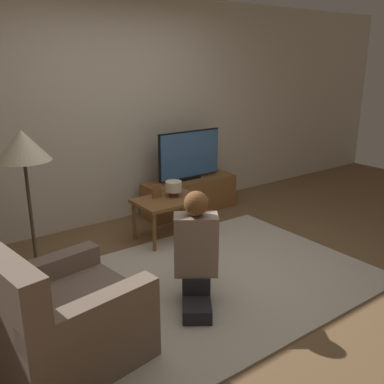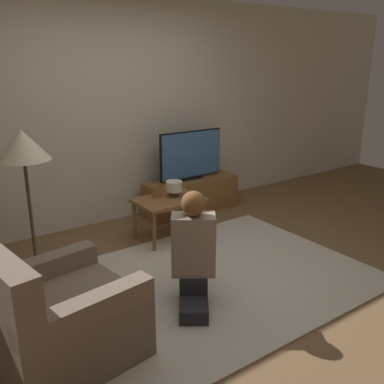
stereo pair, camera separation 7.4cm
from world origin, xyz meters
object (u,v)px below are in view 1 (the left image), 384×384
object	(u,v)px
armchair	(63,323)
person_kneeling	(196,249)
table_lamp	(174,187)
coffee_table	(169,204)
tv	(189,155)
floor_lamp	(23,152)

from	to	relation	value
armchair	person_kneeling	world-z (taller)	person_kneeling
table_lamp	coffee_table	bearing A→B (deg)	-156.68
table_lamp	tv	bearing A→B (deg)	41.82
floor_lamp	table_lamp	xyz separation A→B (m)	(1.52, 0.01, -0.58)
tv	armchair	distance (m)	3.03
tv	table_lamp	bearing A→B (deg)	-138.18
tv	person_kneeling	bearing A→B (deg)	-124.71
armchair	person_kneeling	bearing A→B (deg)	-95.63
floor_lamp	table_lamp	distance (m)	1.63
coffee_table	armchair	size ratio (longest dim) A/B	0.73
coffee_table	floor_lamp	xyz separation A→B (m)	(-1.43, 0.03, 0.74)
armchair	table_lamp	bearing A→B (deg)	-61.43
coffee_table	table_lamp	distance (m)	0.19
coffee_table	table_lamp	bearing A→B (deg)	23.32
armchair	coffee_table	bearing A→B (deg)	-60.78
person_kneeling	tv	bearing A→B (deg)	-89.95
armchair	floor_lamp	bearing A→B (deg)	-17.96
person_kneeling	floor_lamp	bearing A→B (deg)	-19.91
coffee_table	person_kneeling	distance (m)	1.33
coffee_table	armchair	world-z (taller)	armchair
person_kneeling	table_lamp	bearing A→B (deg)	-82.15
coffee_table	table_lamp	size ratio (longest dim) A/B	3.95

